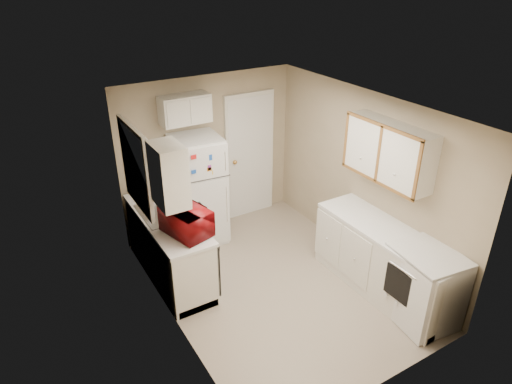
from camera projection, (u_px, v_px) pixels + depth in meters
floor at (275, 284)px, 6.06m from camera, size 3.80×3.80×0.00m
ceiling at (280, 108)px, 4.98m from camera, size 3.80×3.80×0.00m
wall_left at (168, 236)px, 4.88m from camera, size 3.80×3.80×0.00m
wall_right at (364, 179)px, 6.16m from camera, size 3.80×3.80×0.00m
wall_back at (209, 154)px, 6.97m from camera, size 2.80×2.80×0.00m
wall_front at (394, 291)px, 4.07m from camera, size 2.80×2.80×0.00m
left_counter at (169, 247)px, 6.04m from camera, size 0.60×1.80×0.90m
dishwasher at (209, 260)px, 5.70m from camera, size 0.03×0.58×0.72m
sink at (163, 215)px, 5.97m from camera, size 0.54×0.74×0.16m
microwave at (187, 222)px, 5.44m from camera, size 0.66×0.48×0.40m
soap_bottle at (151, 199)px, 6.07m from camera, size 0.10×0.10×0.18m
window_blinds at (136, 167)px, 5.52m from camera, size 0.10×0.98×1.08m
upper_cabinet_left at (169, 175)px, 4.84m from camera, size 0.30×0.45×0.70m
refrigerator at (198, 190)px, 6.70m from camera, size 0.74×0.72×1.65m
cabinet_over_fridge at (185, 109)px, 6.31m from camera, size 0.70×0.30×0.40m
interior_door at (250, 156)px, 7.34m from camera, size 0.86×0.06×2.08m
right_counter at (384, 261)px, 5.75m from camera, size 0.60×2.00×0.90m
stove at (423, 286)px, 5.28m from camera, size 0.72×0.85×0.94m
upper_cabinet_right at (389, 152)px, 5.44m from camera, size 0.30×1.20×0.70m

